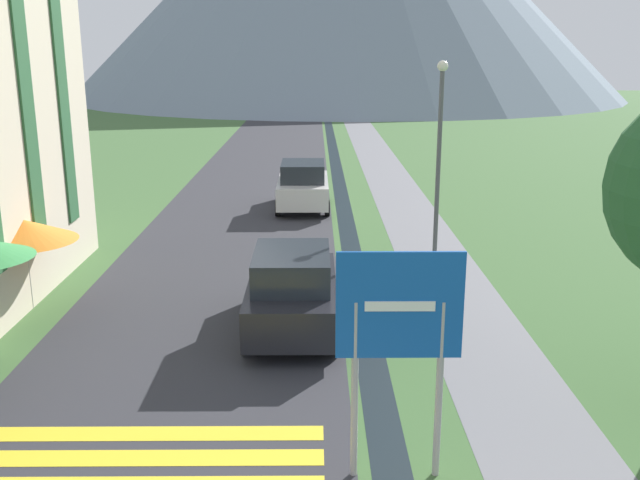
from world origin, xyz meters
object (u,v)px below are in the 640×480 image
(parked_car_far, at_px, (303,186))
(cafe_umbrella_rear_orange, at_px, (24,230))
(parked_car_near, at_px, (292,290))
(road_sign, at_px, (399,330))
(streetlamp, at_px, (439,152))

(parked_car_far, height_order, cafe_umbrella_rear_orange, cafe_umbrella_rear_orange)
(parked_car_near, height_order, parked_car_far, same)
(parked_car_near, bearing_deg, parked_car_far, 89.80)
(road_sign, distance_m, parked_car_near, 5.88)
(road_sign, relative_size, parked_car_near, 0.82)
(cafe_umbrella_rear_orange, bearing_deg, parked_car_near, -12.68)
(road_sign, xyz_separation_m, parked_car_far, (-1.59, 17.60, -1.33))
(road_sign, relative_size, parked_car_far, 0.84)
(parked_car_far, distance_m, cafe_umbrella_rear_orange, 12.44)
(road_sign, distance_m, streetlamp, 9.89)
(road_sign, bearing_deg, streetlamp, 77.52)
(cafe_umbrella_rear_orange, bearing_deg, parked_car_far, 59.70)
(parked_car_far, xyz_separation_m, cafe_umbrella_rear_orange, (-6.25, -10.70, 0.99))
(parked_car_near, relative_size, parked_car_far, 1.03)
(parked_car_near, xyz_separation_m, parked_car_far, (0.04, 12.10, -0.00))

